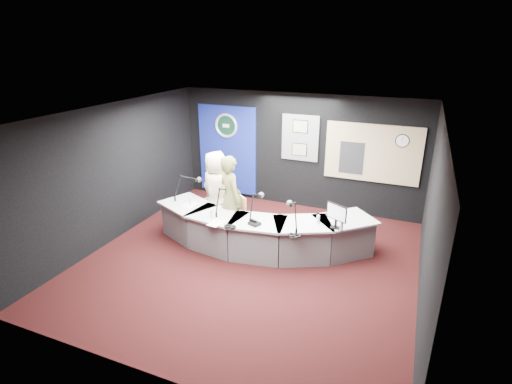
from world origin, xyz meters
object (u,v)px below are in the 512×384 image
at_px(person_woman, 231,199).
at_px(armchair_right, 231,221).
at_px(armchair_left, 217,205).
at_px(person_man, 216,190).
at_px(broadcast_desk, 258,231).

bearing_deg(person_woman, armchair_right, -0.00).
xyz_separation_m(armchair_right, person_woman, (0.00, 0.00, 0.49)).
xyz_separation_m(armchair_left, person_man, (0.00, 0.00, 0.35)).
bearing_deg(broadcast_desk, person_woman, 168.75).
bearing_deg(armchair_right, broadcast_desk, 27.90).
distance_m(armchair_left, person_man, 0.35).
xyz_separation_m(broadcast_desk, armchair_right, (-0.66, 0.13, 0.05)).
bearing_deg(person_man, armchair_right, 161.19).
height_order(armchair_left, armchair_right, armchair_left).
bearing_deg(broadcast_desk, armchair_left, 154.54).
height_order(broadcast_desk, person_man, person_man).
height_order(person_man, person_woman, person_woman).
distance_m(person_man, person_woman, 0.72).
height_order(broadcast_desk, person_woman, person_woman).
relative_size(broadcast_desk, person_man, 2.58).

